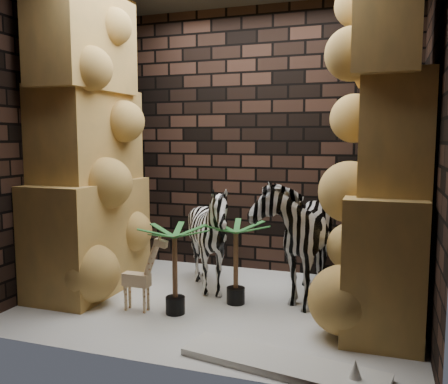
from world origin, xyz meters
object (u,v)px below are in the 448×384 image
at_px(zebra_left, 210,243).
at_px(palm_back, 175,270).
at_px(palm_front, 236,263).
at_px(giraffe_toy, 136,271).
at_px(zebra_right, 297,225).
at_px(surfboard, 281,364).

relative_size(zebra_left, palm_back, 1.38).
relative_size(zebra_left, palm_front, 1.41).
relative_size(palm_front, palm_back, 0.98).
relative_size(giraffe_toy, palm_front, 0.93).
bearing_deg(zebra_right, giraffe_toy, -145.29).
height_order(zebra_right, zebra_left, zebra_right).
bearing_deg(zebra_left, surfboard, -42.41).
distance_m(palm_front, palm_back, 0.59).
bearing_deg(zebra_right, zebra_left, -167.14).
height_order(zebra_right, palm_back, zebra_right).
distance_m(palm_front, surfboard, 1.32).
xyz_separation_m(palm_front, surfboard, (0.66, -1.08, -0.36)).
relative_size(palm_front, surfboard, 0.56).
distance_m(zebra_right, giraffe_toy, 1.57).
relative_size(zebra_left, giraffe_toy, 1.51).
distance_m(zebra_left, surfboard, 1.72).
relative_size(zebra_right, surfboard, 1.00).
relative_size(zebra_right, palm_back, 1.76).
xyz_separation_m(giraffe_toy, surfboard, (1.44, -0.62, -0.33)).
relative_size(giraffe_toy, palm_back, 0.91).
height_order(zebra_right, palm_front, zebra_right).
distance_m(zebra_left, palm_back, 0.66).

